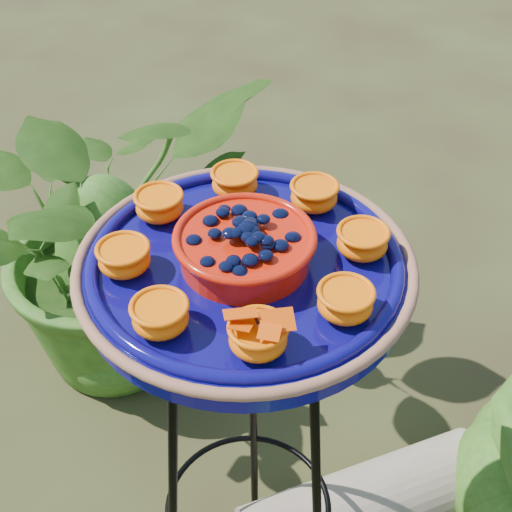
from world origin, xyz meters
TOP-DOWN VIEW (x-y plane):
  - tripod_stand at (0.06, 0.11)m, footprint 0.37×0.37m
  - feeder_dish at (0.06, 0.11)m, footprint 0.52×0.52m
  - driftwood_log at (0.28, 0.29)m, footprint 0.57×0.49m
  - shrub_back_left at (-0.48, 0.70)m, footprint 0.98×1.01m

SIDE VIEW (x-z plane):
  - driftwood_log at x=0.28m, z-range 0.00..0.19m
  - shrub_back_left at x=-0.48m, z-range 0.00..0.86m
  - tripod_stand at x=0.06m, z-range 0.10..0.98m
  - feeder_dish at x=0.06m, z-range 0.87..0.98m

